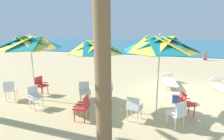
{
  "coord_description": "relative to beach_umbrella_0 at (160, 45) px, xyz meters",
  "views": [
    {
      "loc": [
        -0.36,
        -8.85,
        2.98
      ],
      "look_at": [
        -3.22,
        -0.26,
        1.0
      ],
      "focal_mm": 29.65,
      "sensor_mm": 36.0,
      "label": 1
    }
  ],
  "objects": [
    {
      "name": "ground_plane",
      "position": [
        0.81,
        2.44,
        -2.48
      ],
      "size": [
        80.0,
        80.0,
        0.0
      ],
      "primitive_type": "plane",
      "color": "#D3B784"
    },
    {
      "name": "sea",
      "position": [
        0.81,
        33.17,
        -2.43
      ],
      "size": [
        80.0,
        36.0,
        0.1
      ],
      "primitive_type": "cube",
      "color": "teal",
      "rests_on": "ground"
    },
    {
      "name": "surf_foam",
      "position": [
        0.81,
        14.87,
        -2.47
      ],
      "size": [
        80.0,
        0.7,
        0.01
      ],
      "primitive_type": "cube",
      "color": "white",
      "rests_on": "ground"
    },
    {
      "name": "beach_umbrella_0",
      "position": [
        0.0,
        0.0,
        0.0
      ],
      "size": [
        2.53,
        2.53,
        2.86
      ],
      "color": "silver",
      "rests_on": "ground"
    },
    {
      "name": "plastic_chair_0",
      "position": [
        -0.66,
        -0.82,
        -1.98
      ],
      "size": [
        0.5,
        0.53,
        0.87
      ],
      "color": "white",
      "rests_on": "ground"
    },
    {
      "name": "plastic_chair_1",
      "position": [
        0.69,
        -0.82,
        -1.98
      ],
      "size": [
        0.63,
        0.63,
        0.87
      ],
      "color": "white",
      "rests_on": "ground"
    },
    {
      "name": "plastic_chair_2",
      "position": [
        0.97,
        0.14,
        -1.98
      ],
      "size": [
        0.6,
        0.59,
        0.87
      ],
      "color": "red",
      "rests_on": "ground"
    },
    {
      "name": "beach_umbrella_1",
      "position": [
        -2.24,
        -0.25,
        -0.15
      ],
      "size": [
        2.04,
        2.04,
        2.69
      ],
      "color": "silver",
      "rests_on": "ground"
    },
    {
      "name": "plastic_chair_3",
      "position": [
        -2.93,
        0.14,
        -1.98
      ],
      "size": [
        0.62,
        0.63,
        0.87
      ],
      "color": "white",
      "rests_on": "ground"
    },
    {
      "name": "plastic_chair_4",
      "position": [
        -2.15,
        0.69,
        -1.98
      ],
      "size": [
        0.56,
        0.59,
        0.87
      ],
      "color": "white",
      "rests_on": "ground"
    },
    {
      "name": "plastic_chair_5",
      "position": [
        -2.28,
        -1.28,
        -1.98
      ],
      "size": [
        0.5,
        0.48,
        0.87
      ],
      "color": "red",
      "rests_on": "ground"
    },
    {
      "name": "beach_umbrella_2",
      "position": [
        -5.14,
        -0.23,
        -0.04
      ],
      "size": [
        2.53,
        2.53,
        2.81
      ],
      "color": "silver",
      "rests_on": "ground"
    },
    {
      "name": "plastic_chair_6",
      "position": [
        -6.06,
        -0.64,
        -1.98
      ],
      "size": [
        0.61,
        0.62,
        0.87
      ],
      "color": "white",
      "rests_on": "ground"
    },
    {
      "name": "plastic_chair_7",
      "position": [
        -4.51,
        -0.96,
        -1.98
      ],
      "size": [
        0.58,
        0.56,
        0.87
      ],
      "color": "white",
      "rests_on": "ground"
    },
    {
      "name": "plastic_chair_8",
      "position": [
        -5.29,
        0.34,
        -1.98
      ],
      "size": [
        0.54,
        0.51,
        0.87
      ],
      "color": "red",
      "rests_on": "ground"
    },
    {
      "name": "sun_lounger_0",
      "position": [
        2.84,
        3.34,
        -2.2
      ],
      "size": [
        1.09,
        2.23,
        0.62
      ],
      "color": "white",
      "rests_on": "ground"
    },
    {
      "name": "sun_lounger_1",
      "position": [
        0.34,
        3.73,
        -2.2
      ],
      "size": [
        0.96,
        2.22,
        0.62
      ],
      "color": "white",
      "rests_on": "ground"
    },
    {
      "name": "palm_tree_0",
      "position": [
        -0.81,
        -3.16,
        0.91
      ],
      "size": [
        3.01,
        2.63,
        5.6
      ],
      "color": "brown",
      "rests_on": "ground"
    },
    {
      "name": "cooler_box",
      "position": [
        0.77,
        1.35,
        -2.28
      ],
      "size": [
        0.5,
        0.34,
        0.4
      ],
      "color": "blue",
      "rests_on": "ground"
    },
    {
      "name": "beachgoer_seated",
      "position": [
        3.48,
        13.95,
        -2.19
      ],
      "size": [
        0.3,
        0.93,
        0.92
      ],
      "color": "red",
      "rests_on": "ground"
    }
  ]
}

